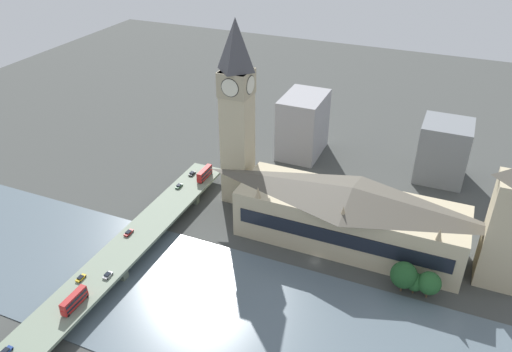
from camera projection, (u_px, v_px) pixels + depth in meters
name	position (u px, v px, depth m)	size (l,w,h in m)	color
ground_plane	(315.00, 261.00, 196.09)	(600.00, 600.00, 0.00)	#424442
river_water	(282.00, 330.00, 166.20)	(63.49, 360.00, 0.30)	slate
parliament_hall	(349.00, 216.00, 200.09)	(28.48, 90.10, 26.44)	#C1B28E
clock_tower	(237.00, 111.00, 212.87)	(13.10, 13.10, 83.51)	#C1B28E
victoria_tower	(510.00, 225.00, 175.16)	(14.77, 14.77, 53.67)	#C1B28E
road_bridge	(110.00, 265.00, 186.92)	(158.98, 15.91, 5.98)	#5D6A59
double_decker_bus_lead	(205.00, 173.00, 237.65)	(11.35, 2.52, 4.96)	red
double_decker_bus_rear	(74.00, 300.00, 166.13)	(11.11, 2.55, 4.96)	red
car_northbound_lead	(108.00, 275.00, 179.60)	(3.95, 1.94, 1.38)	silver
car_northbound_mid	(6.00, 351.00, 150.63)	(4.17, 1.90, 1.38)	navy
car_northbound_tail	(129.00, 233.00, 201.10)	(4.54, 1.84, 1.39)	maroon
car_southbound_lead	(81.00, 278.00, 178.33)	(4.02, 1.75, 1.32)	gold
car_southbound_mid	(179.00, 186.00, 231.67)	(4.22, 1.82, 1.43)	#2D5638
car_southbound_tail	(192.00, 173.00, 241.50)	(4.22, 1.90, 1.46)	black
city_block_west	(443.00, 151.00, 244.00)	(23.48, 23.09, 29.82)	slate
city_block_center	(303.00, 125.00, 265.94)	(30.16, 20.84, 32.90)	#939399
tree_embankment_near	(404.00, 275.00, 178.29)	(9.71, 9.71, 12.45)	brown
tree_embankment_mid	(415.00, 282.00, 178.62)	(6.78, 6.78, 8.65)	brown
tree_embankment_far	(429.00, 283.00, 176.00)	(8.35, 8.35, 10.86)	brown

